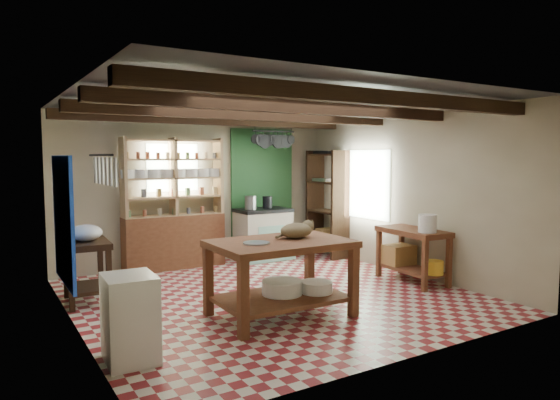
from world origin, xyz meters
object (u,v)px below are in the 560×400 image
prep_table (87,272)px  cat (296,231)px  work_table (281,278)px  white_cabinet (130,318)px  stove (263,234)px  right_counter (412,255)px

prep_table → cat: (2.10, -1.74, 0.59)m
work_table → cat: size_ratio=3.92×
white_cabinet → stove: bearing=48.3°
work_table → prep_table: size_ratio=1.98×
white_cabinet → right_counter: (4.40, 0.72, 0.00)m
right_counter → white_cabinet: bearing=-166.3°
work_table → white_cabinet: (-1.87, -0.39, -0.05)m
cat → prep_table: bearing=130.9°
white_cabinet → cat: bearing=14.7°
white_cabinet → prep_table: bearing=92.4°
prep_table → cat: bearing=-36.4°
stove → prep_table: size_ratio=1.19×
prep_table → stove: bearing=22.7°
work_table → cat: 0.60m
prep_table → right_counter: size_ratio=0.72×
right_counter → cat: (-2.28, -0.28, 0.59)m
work_table → cat: bearing=11.3°
work_table → right_counter: (2.53, 0.33, -0.05)m
work_table → stove: 3.27m
right_counter → cat: cat is taller
stove → cat: cat is taller
stove → white_cabinet: 4.69m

